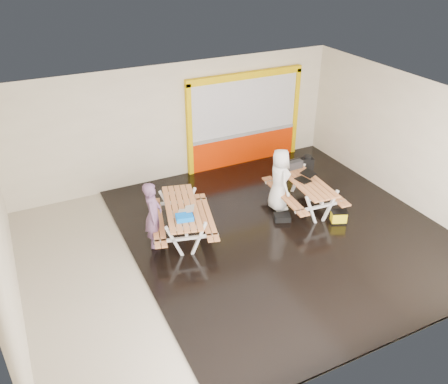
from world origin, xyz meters
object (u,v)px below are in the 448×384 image
laptop_left (185,211)px  dark_case (282,217)px  person_right (279,180)px  toolbox (294,164)px  fluke_bag (339,217)px  picnic_table_right (305,186)px  laptop_right (305,177)px  picnic_table_left (182,214)px  person_left (153,215)px  blue_pouch (185,217)px  backpack (307,165)px

laptop_left → dark_case: laptop_left is taller
person_right → laptop_left: bearing=107.2°
toolbox → fluke_bag: (0.25, -1.81, -0.77)m
picnic_table_right → laptop_right: size_ratio=4.46×
picnic_table_left → person_left: person_left is taller
toolbox → fluke_bag: 1.98m
person_right → laptop_right: bearing=-99.9°
person_left → blue_pouch: person_left is taller
fluke_bag → picnic_table_left: bearing=161.6°
toolbox → person_right: bearing=-147.5°
laptop_left → fluke_bag: bearing=-13.8°
picnic_table_left → laptop_left: 0.41m
laptop_left → dark_case: bearing=-4.3°
fluke_bag → person_left: bearing=165.8°
laptop_left → backpack: (4.16, 1.00, -0.13)m
person_right → backpack: bearing=-55.5°
dark_case → blue_pouch: bearing=-179.1°
person_right → laptop_left: size_ratio=3.53×
picnic_table_left → toolbox: bearing=8.7°
person_left → laptop_right: 4.21m
person_left → fluke_bag: person_left is taller
person_right → fluke_bag: bearing=-133.2°
laptop_left → fluke_bag: size_ratio=1.04×
picnic_table_left → fluke_bag: picnic_table_left is taller
toolbox → backpack: bearing=13.2°
person_right → dark_case: (-0.23, -0.58, -0.79)m
backpack → fluke_bag: backpack is taller
laptop_left → blue_pouch: size_ratio=1.24×
person_left → toolbox: bearing=-55.1°
toolbox → dark_case: toolbox is taller
person_right → person_left: bearing=102.3°
fluke_bag → blue_pouch: bearing=169.9°
backpack → fluke_bag: 2.05m
person_left → toolbox: (4.32, 0.66, 0.08)m
blue_pouch → fluke_bag: size_ratio=0.84×
laptop_right → toolbox: size_ratio=1.05×
backpack → dark_case: size_ratio=1.37×
backpack → picnic_table_right: bearing=-127.7°
person_left → blue_pouch: bearing=-100.3°
fluke_bag → backpack: bearing=80.8°
laptop_left → backpack: backpack is taller
picnic_table_left → backpack: bearing=9.3°
laptop_right → toolbox: (0.11, 0.71, 0.05)m
person_right → dark_case: size_ratio=4.15×
backpack → laptop_left: bearing=-166.5°
laptop_left → backpack: 4.28m
dark_case → fluke_bag: (1.24, -0.75, 0.09)m
toolbox → person_left: bearing=-171.3°
laptop_left → person_left: bearing=163.8°
toolbox → fluke_bag: bearing=-82.2°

